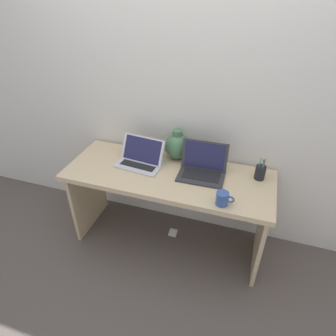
% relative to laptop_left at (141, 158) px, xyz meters
% --- Properties ---
extents(ground_plane, '(6.00, 6.00, 0.00)m').
position_rel_laptop_left_xyz_m(ground_plane, '(0.25, -0.06, -0.78)').
color(ground_plane, '#564C47').
extents(back_wall, '(4.40, 0.04, 2.40)m').
position_rel_laptop_left_xyz_m(back_wall, '(0.25, 0.28, 0.42)').
color(back_wall, silver).
rests_on(back_wall, ground).
extents(desk, '(1.59, 0.60, 0.73)m').
position_rel_laptop_left_xyz_m(desk, '(0.25, -0.06, -0.21)').
color(desk, '#D1B78C').
rests_on(desk, ground).
extents(laptop_left, '(0.38, 0.26, 0.21)m').
position_rel_laptop_left_xyz_m(laptop_left, '(0.00, 0.00, 0.00)').
color(laptop_left, silver).
rests_on(laptop_left, desk).
extents(laptop_right, '(0.35, 0.25, 0.24)m').
position_rel_laptop_left_xyz_m(laptop_right, '(0.50, 0.02, 0.01)').
color(laptop_right, '#333338').
rests_on(laptop_right, desk).
extents(green_vase, '(0.20, 0.20, 0.25)m').
position_rel_laptop_left_xyz_m(green_vase, '(0.25, 0.18, 0.06)').
color(green_vase, '#47704C').
rests_on(green_vase, desk).
extents(coffee_mug, '(0.12, 0.08, 0.09)m').
position_rel_laptop_left_xyz_m(coffee_mug, '(0.70, -0.29, -0.01)').
color(coffee_mug, '#335199').
rests_on(coffee_mug, desk).
extents(pen_cup, '(0.08, 0.08, 0.18)m').
position_rel_laptop_left_xyz_m(pen_cup, '(0.91, 0.08, 0.00)').
color(pen_cup, black).
rests_on(pen_cup, desk).
extents(power_brick, '(0.07, 0.07, 0.03)m').
position_rel_laptop_left_xyz_m(power_brick, '(0.27, 0.01, -0.77)').
color(power_brick, white).
rests_on(power_brick, ground).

